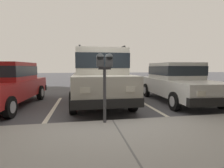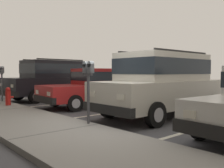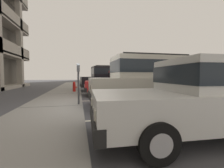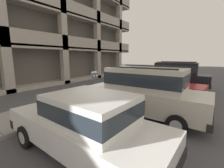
{
  "view_description": "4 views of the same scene",
  "coord_description": "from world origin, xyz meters",
  "px_view_note": "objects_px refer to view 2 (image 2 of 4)",
  "views": [
    {
      "loc": [
        0.73,
        4.18,
        1.37
      ],
      "look_at": [
        -0.22,
        -1.12,
        0.85
      ],
      "focal_mm": 28.0,
      "sensor_mm": 36.0,
      "label": 1
    },
    {
      "loc": [
        -4.79,
        3.98,
        1.4
      ],
      "look_at": [
        0.21,
        -0.43,
        1.08
      ],
      "focal_mm": 40.0,
      "sensor_mm": 36.0,
      "label": 2
    },
    {
      "loc": [
        -5.63,
        0.34,
        1.22
      ],
      "look_at": [
        -0.21,
        -0.87,
        0.91
      ],
      "focal_mm": 24.0,
      "sensor_mm": 36.0,
      "label": 3
    },
    {
      "loc": [
        -5.52,
        -4.7,
        2.39
      ],
      "look_at": [
        0.5,
        -0.54,
        1.07
      ],
      "focal_mm": 24.0,
      "sensor_mm": 36.0,
      "label": 4
    }
  ],
  "objects_px": {
    "silver_suv": "(163,82)",
    "parking_meter_far": "(2,75)",
    "fire_hydrant": "(8,96)",
    "dark_hatchback": "(97,86)",
    "parking_meter_near": "(88,77)",
    "blue_coupe": "(54,78)"
  },
  "relations": [
    {
      "from": "blue_coupe",
      "to": "silver_suv",
      "type": "bearing_deg",
      "value": 178.93
    },
    {
      "from": "silver_suv",
      "to": "blue_coupe",
      "type": "bearing_deg",
      "value": 2.35
    },
    {
      "from": "dark_hatchback",
      "to": "parking_meter_near",
      "type": "height_order",
      "value": "parking_meter_near"
    },
    {
      "from": "blue_coupe",
      "to": "parking_meter_near",
      "type": "height_order",
      "value": "blue_coupe"
    },
    {
      "from": "parking_meter_far",
      "to": "fire_hydrant",
      "type": "bearing_deg",
      "value": 169.54
    },
    {
      "from": "parking_meter_near",
      "to": "dark_hatchback",
      "type": "bearing_deg",
      "value": -40.81
    },
    {
      "from": "silver_suv",
      "to": "blue_coupe",
      "type": "relative_size",
      "value": 0.98
    },
    {
      "from": "parking_meter_far",
      "to": "fire_hydrant",
      "type": "relative_size",
      "value": 2.2
    },
    {
      "from": "blue_coupe",
      "to": "parking_meter_far",
      "type": "relative_size",
      "value": 3.17
    },
    {
      "from": "blue_coupe",
      "to": "parking_meter_near",
      "type": "bearing_deg",
      "value": 155.35
    },
    {
      "from": "silver_suv",
      "to": "fire_hydrant",
      "type": "relative_size",
      "value": 6.84
    },
    {
      "from": "blue_coupe",
      "to": "parking_meter_far",
      "type": "xyz_separation_m",
      "value": [
        -0.01,
        2.54,
        0.18
      ]
    },
    {
      "from": "parking_meter_near",
      "to": "fire_hydrant",
      "type": "distance_m",
      "value": 4.92
    },
    {
      "from": "blue_coupe",
      "to": "parking_meter_near",
      "type": "distance_m",
      "value": 6.99
    },
    {
      "from": "silver_suv",
      "to": "fire_hydrant",
      "type": "height_order",
      "value": "silver_suv"
    },
    {
      "from": "silver_suv",
      "to": "dark_hatchback",
      "type": "height_order",
      "value": "silver_suv"
    },
    {
      "from": "blue_coupe",
      "to": "fire_hydrant",
      "type": "height_order",
      "value": "blue_coupe"
    },
    {
      "from": "parking_meter_far",
      "to": "blue_coupe",
      "type": "bearing_deg",
      "value": -89.85
    },
    {
      "from": "silver_suv",
      "to": "parking_meter_far",
      "type": "height_order",
      "value": "silver_suv"
    },
    {
      "from": "dark_hatchback",
      "to": "fire_hydrant",
      "type": "relative_size",
      "value": 6.56
    },
    {
      "from": "silver_suv",
      "to": "fire_hydrant",
      "type": "xyz_separation_m",
      "value": [
        5.0,
        3.1,
        -0.62
      ]
    },
    {
      "from": "dark_hatchback",
      "to": "parking_meter_far",
      "type": "relative_size",
      "value": 2.98
    }
  ]
}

